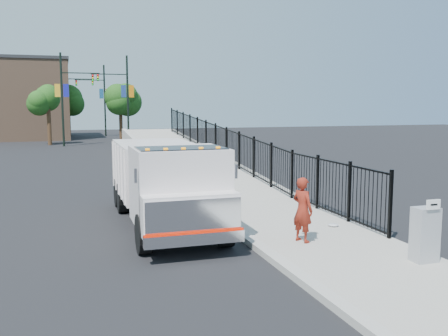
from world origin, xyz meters
name	(u,v)px	position (x,y,z in m)	size (l,w,h in m)	color
ground	(238,235)	(0.00, 0.00, 0.00)	(120.00, 120.00, 0.00)	black
sidewalk	(335,246)	(1.93, -2.00, 0.06)	(3.55, 12.00, 0.12)	#9E998E
curb	(266,252)	(0.00, -2.00, 0.08)	(0.30, 12.00, 0.16)	#ADAAA3
ramp	(183,166)	(2.12, 16.00, 0.00)	(3.95, 24.00, 1.70)	#9E998E
iron_fence	(226,157)	(3.55, 12.00, 0.90)	(0.10, 28.00, 1.80)	black
truck	(165,178)	(-1.76, 1.63, 1.46)	(2.56, 7.61, 2.60)	black
worker	(302,210)	(1.20, -1.57, 0.97)	(0.62, 0.41, 1.70)	maroon
utility_cabinet	(425,235)	(3.10, -3.90, 0.75)	(0.55, 0.40, 1.25)	gray
arrow_sign	(433,205)	(3.10, -4.12, 1.48)	(0.35, 0.04, 0.22)	white
debris	(333,225)	(2.81, -0.37, 0.16)	(0.32, 0.32, 0.08)	silver
light_pole_0	(66,96)	(-4.36, 32.41, 4.36)	(3.77, 0.22, 8.00)	black
light_pole_1	(124,96)	(0.74, 33.44, 4.36)	(3.78, 0.22, 8.00)	black
light_pole_2	(67,97)	(-4.20, 43.45, 4.36)	(3.77, 0.22, 8.00)	black
light_pole_3	(102,98)	(-0.39, 45.49, 4.36)	(3.78, 0.22, 8.00)	black
tree_0	(48,101)	(-5.85, 34.09, 3.92)	(2.34, 2.34, 5.17)	#382314
tree_1	(120,101)	(0.93, 38.75, 3.95)	(2.66, 2.66, 5.33)	#382314
tree_2	(68,101)	(-4.03, 46.94, 3.97)	(3.27, 3.27, 5.64)	#382314
building	(19,101)	(-9.00, 44.00, 4.00)	(10.00, 10.00, 8.00)	#8C664C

